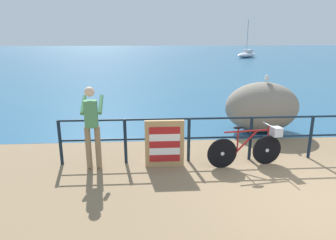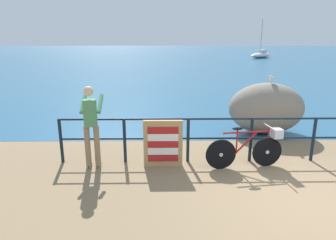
{
  "view_description": "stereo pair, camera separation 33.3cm",
  "coord_description": "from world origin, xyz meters",
  "px_view_note": "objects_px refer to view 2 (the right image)",
  "views": [
    {
      "loc": [
        -3.01,
        -4.51,
        2.74
      ],
      "look_at": [
        -2.57,
        2.2,
        0.87
      ],
      "focal_mm": 32.05,
      "sensor_mm": 36.0,
      "label": 1
    },
    {
      "loc": [
        -2.68,
        -4.53,
        2.74
      ],
      "look_at": [
        -2.57,
        2.2,
        0.87
      ],
      "focal_mm": 32.05,
      "sensor_mm": 36.0,
      "label": 2
    }
  ],
  "objects_px": {
    "person_at_railing": "(91,123)",
    "sailboat": "(261,55)",
    "folded_deckchair_stack": "(163,144)",
    "seagull": "(272,78)",
    "breakwater_boulder_main": "(266,108)",
    "bicycle": "(251,147)"
  },
  "relations": [
    {
      "from": "bicycle",
      "to": "sailboat",
      "type": "bearing_deg",
      "value": 64.89
    },
    {
      "from": "person_at_railing",
      "to": "folded_deckchair_stack",
      "type": "xyz_separation_m",
      "value": [
        1.51,
        0.02,
        -0.47
      ]
    },
    {
      "from": "folded_deckchair_stack",
      "to": "sailboat",
      "type": "xyz_separation_m",
      "value": [
        13.1,
        34.63,
        -0.1
      ]
    },
    {
      "from": "person_at_railing",
      "to": "sailboat",
      "type": "distance_m",
      "value": 37.61
    },
    {
      "from": "folded_deckchair_stack",
      "to": "sailboat",
      "type": "height_order",
      "value": "sailboat"
    },
    {
      "from": "person_at_railing",
      "to": "folded_deckchair_stack",
      "type": "bearing_deg",
      "value": -91.2
    },
    {
      "from": "breakwater_boulder_main",
      "to": "sailboat",
      "type": "relative_size",
      "value": 0.44
    },
    {
      "from": "bicycle",
      "to": "breakwater_boulder_main",
      "type": "bearing_deg",
      "value": 58.12
    },
    {
      "from": "sailboat",
      "to": "breakwater_boulder_main",
      "type": "bearing_deg",
      "value": 29.26
    },
    {
      "from": "seagull",
      "to": "bicycle",
      "type": "bearing_deg",
      "value": 6.23
    },
    {
      "from": "bicycle",
      "to": "folded_deckchair_stack",
      "type": "relative_size",
      "value": 1.63
    },
    {
      "from": "person_at_railing",
      "to": "seagull",
      "type": "distance_m",
      "value": 5.14
    },
    {
      "from": "person_at_railing",
      "to": "sailboat",
      "type": "relative_size",
      "value": 0.36
    },
    {
      "from": "person_at_railing",
      "to": "seagull",
      "type": "bearing_deg",
      "value": -65.45
    },
    {
      "from": "folded_deckchair_stack",
      "to": "sailboat",
      "type": "distance_m",
      "value": 37.03
    },
    {
      "from": "person_at_railing",
      "to": "sailboat",
      "type": "bearing_deg",
      "value": -25.01
    },
    {
      "from": "seagull",
      "to": "sailboat",
      "type": "xyz_separation_m",
      "value": [
        10.05,
        32.36,
        -1.19
      ]
    },
    {
      "from": "person_at_railing",
      "to": "breakwater_boulder_main",
      "type": "height_order",
      "value": "person_at_railing"
    },
    {
      "from": "folded_deckchair_stack",
      "to": "seagull",
      "type": "distance_m",
      "value": 3.95
    },
    {
      "from": "breakwater_boulder_main",
      "to": "sailboat",
      "type": "bearing_deg",
      "value": 72.63
    },
    {
      "from": "bicycle",
      "to": "seagull",
      "type": "height_order",
      "value": "seagull"
    },
    {
      "from": "sailboat",
      "to": "bicycle",
      "type": "bearing_deg",
      "value": 28.73
    }
  ]
}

